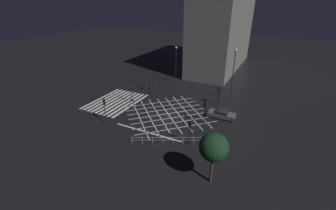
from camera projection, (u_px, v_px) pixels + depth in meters
ground_plane at (168, 114)px, 37.64m from camera, size 200.00×200.00×0.00m
road_markings at (133, 106)px, 40.23m from camera, size 16.28×23.00×0.01m
office_building at (224, 24)px, 59.07m from camera, size 30.76×10.06×23.29m
traffic_light_nw_main at (219, 93)px, 39.57m from camera, size 0.39×0.36×3.40m
traffic_light_median_north at (205, 108)px, 33.36m from camera, size 0.36×0.39×3.80m
traffic_light_se_main at (105, 106)px, 33.49m from camera, size 0.39×0.36×4.13m
traffic_light_sw_main at (152, 79)px, 44.66m from camera, size 0.39×0.36×4.27m
traffic_light_nw_cross at (219, 92)px, 40.15m from camera, size 0.36×0.39×3.32m
traffic_light_sw_cross at (158, 78)px, 44.82m from camera, size 0.36×1.86×4.46m
traffic_light_ne_cross at (190, 128)px, 28.42m from camera, size 0.36×0.39×3.61m
traffic_light_median_south at (139, 88)px, 39.15m from camera, size 0.36×3.21×4.50m
street_lamp_east at (234, 67)px, 40.13m from camera, size 0.49×0.49×9.62m
street_lamp_west at (176, 60)px, 49.58m from camera, size 0.41×0.41×8.17m
street_tree_near at (214, 147)px, 21.80m from camera, size 2.93×2.93×5.80m
waiting_car at (222, 114)px, 36.16m from camera, size 1.87×4.32×1.27m
pedestrian_railing at (168, 140)px, 29.48m from camera, size 4.34×8.53×1.05m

